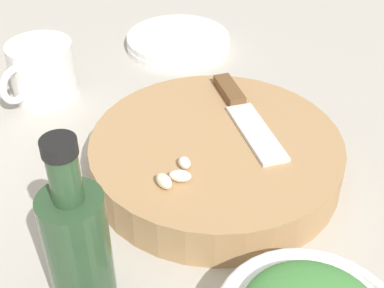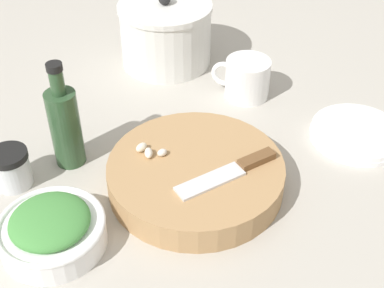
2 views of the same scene
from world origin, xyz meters
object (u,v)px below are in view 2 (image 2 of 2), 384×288
Objects in this scene: garlic_cloves at (149,151)px; herb_bowl at (52,229)px; spice_jar at (11,168)px; chef_knife at (233,170)px; oil_bottle at (65,125)px; cutting_board at (196,175)px; coffee_mug at (246,78)px; stock_pot at (166,34)px; plate_stack at (357,134)px.

herb_bowl is (-0.21, -0.05, -0.02)m from garlic_cloves.
chef_knife is at bearing -38.83° from spice_jar.
chef_knife is 1.13× the size of herb_bowl.
chef_knife is 0.31m from oil_bottle.
cutting_board is 0.32m from spice_jar.
coffee_mug is at bearing 34.32° from cutting_board.
stock_pot reaches higher than spice_jar.
spice_jar is at bearing 150.27° from garlic_cloves.
herb_bowl is at bearing -122.16° from oil_bottle.
plate_stack is (0.60, -0.26, -0.03)m from spice_jar.
spice_jar is 0.65m from plate_stack.
garlic_cloves is at bearing 160.64° from plate_stack.
cutting_board is 0.26m from herb_bowl.
plate_stack is (0.34, -0.07, -0.02)m from cutting_board.
spice_jar reaches higher than cutting_board.
oil_bottle is (-0.49, 0.26, 0.07)m from plate_stack.
chef_knife is at bearing -53.35° from garlic_cloves.
spice_jar is 0.50m from stock_pot.
coffee_mug is (0.31, 0.10, -0.02)m from garlic_cloves.
garlic_cloves reaches higher than plate_stack.
spice_jar is at bearing 178.39° from coffee_mug.
oil_bottle is at bearing 0.26° from spice_jar.
garlic_cloves is at bearing -29.73° from spice_jar.
cutting_board is 6.37× the size of garlic_cloves.
spice_jar is 0.51m from coffee_mug.
plate_stack is at bearing -11.26° from cutting_board.
chef_knife reaches higher than plate_stack.
garlic_cloves is at bearing -161.10° from coffee_mug.
chef_knife is 1.05× the size of plate_stack.
garlic_cloves is 0.24m from spice_jar.
garlic_cloves is 0.21m from herb_bowl.
plate_stack is 0.87× the size of oil_bottle.
stock_pot reaches higher than plate_stack.
oil_bottle reaches higher than herb_bowl.
stock_pot reaches higher than garlic_cloves.
herb_bowl reaches higher than cutting_board.
plate_stack is (0.59, -0.09, -0.02)m from herb_bowl.
herb_bowl reaches higher than chef_knife.
oil_bottle reaches higher than cutting_board.
herb_bowl is at bearing 171.76° from plate_stack.
cutting_board is at bearing 40.27° from chef_knife.
garlic_cloves is 0.41m from plate_stack.
oil_bottle is at bearing 128.60° from cutting_board.
chef_knife is 0.31m from herb_bowl.
garlic_cloves reaches higher than cutting_board.
stock_pot is (0.15, 0.44, 0.02)m from chef_knife.
stock_pot is at bearing 24.45° from spice_jar.
cutting_board is at bearing -36.00° from spice_jar.
cutting_board is 0.07m from chef_knife.
cutting_board is 2.67× the size of coffee_mug.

